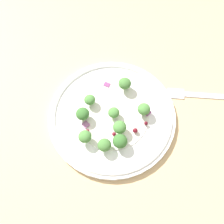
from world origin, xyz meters
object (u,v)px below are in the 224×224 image
Objects in this scene: fork at (205,95)px; plate at (112,116)px; broccoli_floret_0 at (104,145)px; broccoli_floret_1 at (120,141)px; broccoli_floret_2 at (144,109)px.

plate is at bearing -88.50° from fork.
broccoli_floret_1 is (-0.07, 3.05, 0.11)cm from broccoli_floret_0.
broccoli_floret_0 is 3.05cm from broccoli_floret_1.
plate is at bearing -98.71° from broccoli_floret_2.
broccoli_floret_1 reaches higher than broccoli_floret_2.
broccoli_floret_2 is at bearing 131.48° from broccoli_floret_1.
broccoli_floret_1 is at bearing 91.24° from broccoli_floret_0.
plate is at bearing -178.99° from broccoli_floret_1.
plate reaches higher than fork.
broccoli_floret_1 is 22.01cm from fork.
plate is at bearing 155.78° from broccoli_floret_0.
broccoli_floret_0 is 1.01× the size of broccoli_floret_2.
broccoli_floret_1 is (6.46, 0.11, 2.25)cm from plate.
broccoli_floret_1 reaches higher than plate.
fork is at bearing 91.50° from plate.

